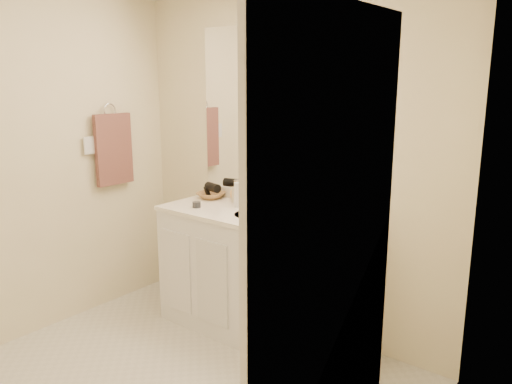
{
  "coord_description": "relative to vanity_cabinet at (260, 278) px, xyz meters",
  "views": [
    {
      "loc": [
        2.0,
        -1.56,
        1.78
      ],
      "look_at": [
        0.0,
        0.97,
        1.05
      ],
      "focal_mm": 35.0,
      "sensor_mm": 36.0,
      "label": 1
    }
  ],
  "objects": [
    {
      "name": "wall_back",
      "position": [
        0.0,
        0.28,
        0.77
      ],
      "size": [
        2.6,
        0.02,
        2.4
      ],
      "primitive_type": "cube",
      "color": "#F5E9C0",
      "rests_on": "floor"
    },
    {
      "name": "wall_left",
      "position": [
        -1.3,
        -1.02,
        0.77
      ],
      "size": [
        0.02,
        2.6,
        2.4
      ],
      "primitive_type": "cube",
      "color": "#F5E9C0",
      "rests_on": "floor"
    },
    {
      "name": "wall_right",
      "position": [
        1.3,
        -1.02,
        0.77
      ],
      "size": [
        0.02,
        2.6,
        2.4
      ],
      "primitive_type": "cube",
      "color": "#F5E9C0",
      "rests_on": "floor"
    },
    {
      "name": "vanity_cabinet",
      "position": [
        0.0,
        0.0,
        0.0
      ],
      "size": [
        1.5,
        0.55,
        0.85
      ],
      "primitive_type": "cube",
      "color": "white",
      "rests_on": "floor"
    },
    {
      "name": "countertop",
      "position": [
        0.0,
        0.0,
        0.44
      ],
      "size": [
        1.52,
        0.57,
        0.03
      ],
      "primitive_type": "cube",
      "color": "white",
      "rests_on": "vanity_cabinet"
    },
    {
      "name": "backsplash",
      "position": [
        0.0,
        0.26,
        0.5
      ],
      "size": [
        1.52,
        0.03,
        0.08
      ],
      "primitive_type": "cube",
      "color": "silver",
      "rests_on": "countertop"
    },
    {
      "name": "sink_basin",
      "position": [
        0.0,
        -0.02,
        0.44
      ],
      "size": [
        0.37,
        0.37,
        0.02
      ],
      "primitive_type": "cylinder",
      "color": "#BDB7A6",
      "rests_on": "countertop"
    },
    {
      "name": "faucet",
      "position": [
        0.0,
        0.16,
        0.51
      ],
      "size": [
        0.02,
        0.02,
        0.11
      ],
      "primitive_type": "cylinder",
      "color": "silver",
      "rests_on": "countertop"
    },
    {
      "name": "mirror",
      "position": [
        0.0,
        0.27,
        1.14
      ],
      "size": [
        1.48,
        0.01,
        1.2
      ],
      "primitive_type": "cube",
      "color": "white",
      "rests_on": "wall_back"
    },
    {
      "name": "blue_mug",
      "position": [
        -0.15,
        0.14,
        0.51
      ],
      "size": [
        0.09,
        0.09,
        0.11
      ],
      "primitive_type": "cylinder",
      "rotation": [
        0.0,
        0.0,
        -0.15
      ],
      "color": "navy",
      "rests_on": "countertop"
    },
    {
      "name": "tan_cup",
      "position": [
        0.17,
        0.1,
        0.51
      ],
      "size": [
        0.09,
        0.09,
        0.1
      ],
      "primitive_type": "cylinder",
      "rotation": [
        0.0,
        0.0,
        -0.17
      ],
      "color": "beige",
      "rests_on": "countertop"
    },
    {
      "name": "toothbrush",
      "position": [
        0.18,
        0.1,
        0.6
      ],
      "size": [
        0.02,
        0.04,
        0.2
      ],
      "primitive_type": "cylinder",
      "rotation": [
        0.14,
        0.0,
        -0.18
      ],
      "color": "#F3406B",
      "rests_on": "tan_cup"
    },
    {
      "name": "mouthwash_bottle",
      "position": [
        0.26,
        0.01,
        0.55
      ],
      "size": [
        0.08,
        0.08,
        0.19
      ],
      "primitive_type": "cylinder",
      "rotation": [
        0.0,
        0.0,
        0.05
      ],
      "color": "#0EAA97",
      "rests_on": "countertop"
    },
    {
      "name": "clear_pump_bottle",
      "position": [
        0.59,
        0.11,
        0.54
      ],
      "size": [
        0.08,
        0.08,
        0.17
      ],
      "primitive_type": "cylinder",
      "rotation": [
        0.0,
        0.0,
        -0.24
      ],
      "color": "silver",
      "rests_on": "countertop"
    },
    {
      "name": "soap_dish",
      "position": [
        0.37,
        -0.11,
        0.46
      ],
      "size": [
        0.11,
        0.1,
        0.01
      ],
      "primitive_type": "cube",
      "rotation": [
        0.0,
        0.0,
        -0.24
      ],
      "color": "white",
      "rests_on": "countertop"
    },
    {
      "name": "green_soap",
      "position": [
        0.37,
        -0.11,
        0.48
      ],
      "size": [
        0.09,
        0.08,
        0.03
      ],
      "primitive_type": "cube",
      "rotation": [
        0.0,
        0.0,
        0.33
      ],
      "color": "#A7E538",
      "rests_on": "soap_dish"
    },
    {
      "name": "orange_comb",
      "position": [
        0.15,
        -0.17,
        0.46
      ],
      "size": [
        0.12,
        0.05,
        0.0
      ],
      "primitive_type": "cube",
      "rotation": [
        0.0,
        0.0,
        0.25
      ],
      "color": "orange",
      "rests_on": "countertop"
    },
    {
      "name": "dark_jar",
      "position": [
        -0.49,
        -0.12,
        0.48
      ],
      "size": [
        0.06,
        0.06,
        0.04
      ],
      "primitive_type": "cylinder",
      "rotation": [
        0.0,
        0.0,
        -0.08
      ],
      "color": "#2D2E33",
      "rests_on": "countertop"
    },
    {
      "name": "extra_white_bottle",
      "position": [
        -0.27,
        0.08,
        0.54
      ],
      "size": [
        0.07,
        0.07,
        0.18
      ],
      "primitive_type": "cylinder",
      "rotation": [
        0.0,
        0.0,
        0.19
      ],
      "color": "white",
      "rests_on": "countertop"
    },
    {
      "name": "soap_bottle_white",
      "position": [
        -0.22,
        0.22,
        0.55
      ],
      "size": [
        0.08,
        0.09,
        0.18
      ],
      "primitive_type": "imported",
      "rotation": [
        0.0,
        0.0,
        -0.22
      ],
      "color": "silver",
      "rests_on": "countertop"
    },
    {
      "name": "soap_bottle_cream",
      "position": [
        -0.34,
        0.17,
        0.54
      ],
      "size": [
        0.1,
        0.1,
        0.18
      ],
      "primitive_type": "imported",
      "rotation": [
        0.0,
        0.0,
        -0.34
      ],
      "color": "beige",
      "rests_on": "countertop"
    },
    {
      "name": "soap_bottle_yellow",
      "position": [
        -0.4,
        0.23,
        0.53
      ],
      "size": [
        0.15,
        0.15,
        0.15
      ],
      "primitive_type": "imported",
      "rotation": [
        0.0,
        0.0,
        -0.32
      ],
      "color": "#FEC263",
      "rests_on": "countertop"
    },
    {
      "name": "wicker_basket",
      "position": [
        -0.6,
        0.15,
        0.48
      ],
      "size": [
        0.23,
        0.23,
        0.05
      ],
      "primitive_type": "imported",
      "rotation": [
        0.0,
        0.0,
        0.13
      ],
      "color": "olive",
      "rests_on": "countertop"
    },
    {
      "name": "hair_dryer",
      "position": [
        -0.58,
        0.15,
        0.54
      ],
      "size": [
        0.15,
        0.1,
        0.07
      ],
      "primitive_type": "cylinder",
      "rotation": [
        0.0,
        1.57,
        -0.25
      ],
      "color": "black",
      "rests_on": "wicker_basket"
    },
    {
      "name": "towel_ring",
      "position": [
        -1.27,
        -0.25,
        1.12
      ],
      "size": [
        0.01,
        0.11,
        0.11
      ],
      "primitive_type": "torus",
      "rotation": [
        0.0,
        1.57,
        0.0
      ],
      "color": "silver",
      "rests_on": "wall_left"
    },
    {
      "name": "hand_towel",
      "position": [
        -1.25,
        -0.25,
        0.82
      ],
      "size": [
        0.04,
        0.32,
        0.55
      ],
      "primitive_type": "cube",
      "color": "#4E2E29",
      "rests_on": "towel_ring"
    },
    {
      "name": "switch_plate",
      "position": [
        -1.27,
        -0.45,
        0.88
      ],
      "size": [
        0.01,
        0.08,
        0.13
      ],
      "primitive_type": "cube",
      "color": "white",
      "rests_on": "wall_left"
    },
    {
      "name": "door",
      "position": [
        1.29,
        -1.32,
        0.57
      ],
      "size": [
        0.02,
        0.82,
        2.0
      ],
      "primitive_type": "cube",
      "color": "silver",
      "rests_on": "floor"
    }
  ]
}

